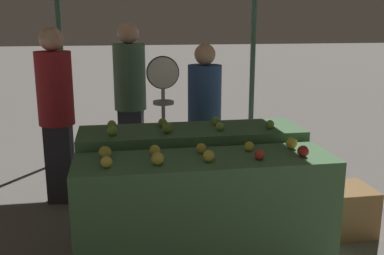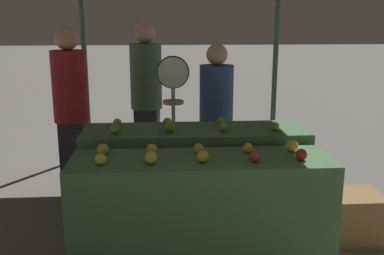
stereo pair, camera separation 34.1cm
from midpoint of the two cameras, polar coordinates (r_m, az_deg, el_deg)
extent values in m
cylinder|color=#33513D|center=(6.11, -17.75, 6.83)|extent=(0.07, 0.07, 2.37)
cylinder|color=#33513D|center=(6.29, 6.14, 7.57)|extent=(0.07, 0.07, 2.37)
cube|color=#4C7A4C|center=(3.33, -1.28, -11.20)|extent=(1.85, 0.55, 0.89)
cube|color=#4C7A4C|center=(3.86, -2.62, -7.07)|extent=(1.85, 0.55, 0.95)
sphere|color=yellow|center=(3.03, -14.01, -4.34)|extent=(0.08, 0.08, 0.08)
sphere|color=gold|center=(3.02, -7.65, -4.01)|extent=(0.09, 0.09, 0.09)
sphere|color=gold|center=(3.06, -1.06, -3.69)|extent=(0.08, 0.08, 0.08)
sphere|color=red|center=(3.12, 5.48, -3.51)|extent=(0.07, 0.07, 0.07)
sphere|color=#B72D23|center=(3.23, 11.03, -3.02)|extent=(0.08, 0.08, 0.08)
sphere|color=gold|center=(3.24, -13.96, -3.10)|extent=(0.09, 0.09, 0.09)
sphere|color=yellow|center=(3.23, -7.77, -2.95)|extent=(0.08, 0.08, 0.08)
sphere|color=gold|center=(3.26, -1.81, -2.70)|extent=(0.08, 0.08, 0.08)
sphere|color=gold|center=(3.32, 4.38, -2.45)|extent=(0.07, 0.07, 0.07)
sphere|color=yellow|center=(3.42, 9.76, -2.00)|extent=(0.09, 0.09, 0.09)
sphere|color=#84AD3D|center=(3.58, -12.79, -0.43)|extent=(0.08, 0.08, 0.08)
sphere|color=#7AA338|center=(3.59, -5.86, -0.05)|extent=(0.09, 0.09, 0.09)
sphere|color=#8EB247|center=(3.65, 0.91, 0.11)|extent=(0.07, 0.07, 0.07)
sphere|color=#7AA338|center=(3.74, 7.32, 0.35)|extent=(0.07, 0.07, 0.07)
sphere|color=#8EB247|center=(3.79, -12.70, 0.31)|extent=(0.07, 0.07, 0.07)
sphere|color=#84AD3D|center=(3.79, -6.33, 0.58)|extent=(0.08, 0.08, 0.08)
sphere|color=#7AA338|center=(3.84, 0.47, 0.81)|extent=(0.07, 0.07, 0.07)
cylinder|color=#99999E|center=(4.40, -5.83, -1.61)|extent=(0.04, 0.04, 1.38)
cylinder|color=black|center=(4.27, -6.03, 6.94)|extent=(0.31, 0.01, 0.31)
cylinder|color=silver|center=(4.26, -6.02, 6.92)|extent=(0.29, 0.02, 0.29)
cylinder|color=#99999E|center=(4.29, -5.95, 4.07)|extent=(0.01, 0.01, 0.14)
cylinder|color=#99999E|center=(4.30, -5.93, 3.15)|extent=(0.20, 0.20, 0.03)
cube|color=#2D2D38|center=(4.70, -0.52, -4.57)|extent=(0.29, 0.23, 0.75)
cylinder|color=#2D4C84|center=(4.53, -0.54, 3.84)|extent=(0.43, 0.43, 0.65)
sphere|color=tan|center=(4.47, -0.55, 9.27)|extent=(0.21, 0.21, 0.21)
cube|color=#2D2D38|center=(4.80, -18.38, -4.40)|extent=(0.28, 0.20, 0.82)
cylinder|color=maroon|center=(4.63, -19.09, 4.70)|extent=(0.40, 0.40, 0.72)
sphere|color=tan|center=(4.59, -19.55, 10.56)|extent=(0.23, 0.23, 0.23)
cube|color=#2D2D38|center=(5.27, -9.50, -2.18)|extent=(0.30, 0.23, 0.84)
cylinder|color=#476B4C|center=(5.12, -9.85, 6.33)|extent=(0.44, 0.44, 0.73)
sphere|color=tan|center=(5.08, -10.07, 11.77)|extent=(0.24, 0.24, 0.24)
cube|color=#9E7547|center=(4.17, 16.81, -10.02)|extent=(0.42, 0.42, 0.42)
camera|label=1|loc=(0.17, -92.86, -0.69)|focal=42.00mm
camera|label=2|loc=(0.17, 87.14, 0.69)|focal=42.00mm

